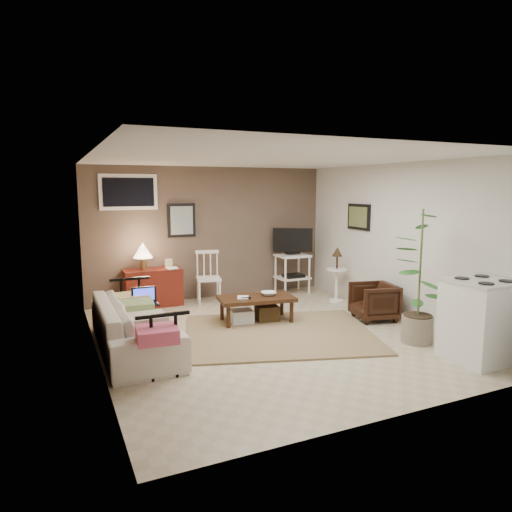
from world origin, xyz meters
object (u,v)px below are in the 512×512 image
coffee_table (256,307)px  potted_plant (420,271)px  tv_stand (293,259)px  sofa (134,317)px  spindle_chair (208,279)px  side_table (337,268)px  red_console (152,284)px  armchair (374,300)px  stove (481,320)px

coffee_table → potted_plant: (1.57, -1.69, 0.71)m
tv_stand → potted_plant: bearing=-88.2°
sofa → spindle_chair: spindle_chair is taller
tv_stand → side_table: (0.40, -0.90, -0.06)m
red_console → potted_plant: bearing=-50.2°
spindle_chair → armchair: 2.87m
red_console → spindle_chair: size_ratio=1.21×
spindle_chair → potted_plant: (1.82, -3.16, 0.52)m
coffee_table → sofa: 1.92m
sofa → tv_stand: bearing=-59.7°
potted_plant → stove: bearing=-73.6°
coffee_table → tv_stand: tv_stand is taller
sofa → side_table: side_table is taller
coffee_table → side_table: size_ratio=1.21×
spindle_chair → stove: bearing=-62.4°
sofa → stove: (3.66, -2.03, 0.06)m
tv_stand → stove: 3.99m
sofa → tv_stand: tv_stand is taller
potted_plant → stove: potted_plant is taller
armchair → potted_plant: 1.27m
coffee_table → potted_plant: 2.41m
coffee_table → tv_stand: size_ratio=0.94×
red_console → sofa: bearing=-107.4°
armchair → potted_plant: (-0.17, -1.09, 0.64)m
side_table → armchair: side_table is taller
red_console → spindle_chair: red_console is taller
coffee_table → stove: bearing=-53.9°
sofa → stove: size_ratio=2.22×
tv_stand → red_console: bearing=177.1°
stove → coffee_table: bearing=126.1°
coffee_table → red_console: 2.05m
side_table → potted_plant: 2.34m
tv_stand → side_table: bearing=-66.1°
sofa → red_console: bearing=-17.4°
red_console → stove: (3.01, -4.10, 0.10)m
tv_stand → side_table: size_ratio=1.28×
spindle_chair → side_table: size_ratio=0.93×
red_console → stove: 5.09m
spindle_chair → sofa: bearing=-130.3°
sofa → spindle_chair: size_ratio=2.35×
spindle_chair → tv_stand: size_ratio=0.73×
spindle_chair → side_table: side_table is taller
side_table → armchair: (-0.13, -1.21, -0.30)m
red_console → potted_plant: potted_plant is taller
side_table → stove: bearing=-91.4°
sofa → armchair: bearing=-92.6°
coffee_table → armchair: 1.83m
red_console → tv_stand: size_ratio=0.88×
potted_plant → stove: size_ratio=1.84×
coffee_table → armchair: (1.73, -0.60, 0.08)m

